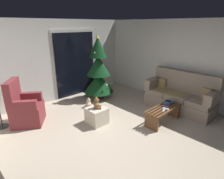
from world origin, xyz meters
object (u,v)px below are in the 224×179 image
(remote_graphite, at_px, (164,106))
(christmas_tree, at_px, (98,71))
(remote_white, at_px, (166,109))
(cell_phone, at_px, (168,101))
(teddy_bear_chestnut, at_px, (97,104))
(teddy_bear_cream_by_tree, at_px, (88,103))
(couch, at_px, (180,96))
(book_stack, at_px, (168,103))
(remote_silver, at_px, (164,110))
(armchair, at_px, (25,108))
(ottoman, at_px, (97,116))
(coffee_table, at_px, (163,113))

(remote_graphite, xyz_separation_m, christmas_tree, (-0.15, 2.36, 0.50))
(christmas_tree, bearing_deg, remote_white, -88.86)
(cell_phone, xyz_separation_m, teddy_bear_chestnut, (-1.54, 1.04, 0.06))
(remote_white, distance_m, teddy_bear_cream_by_tree, 2.25)
(couch, xyz_separation_m, book_stack, (-0.75, -0.05, 0.03))
(remote_silver, xyz_separation_m, book_stack, (0.46, 0.14, 0.02))
(armchair, height_order, ottoman, armchair)
(remote_graphite, height_order, book_stack, book_stack)
(cell_phone, height_order, teddy_bear_chestnut, teddy_bear_chestnut)
(cell_phone, xyz_separation_m, ottoman, (-1.55, 1.04, -0.26))
(remote_graphite, distance_m, remote_silver, 0.25)
(couch, xyz_separation_m, remote_white, (-1.08, -0.18, 0.01))
(couch, height_order, christmas_tree, christmas_tree)
(ottoman, bearing_deg, remote_white, -44.71)
(armchair, bearing_deg, teddy_bear_cream_by_tree, -10.34)
(coffee_table, bearing_deg, ottoman, 138.16)
(remote_silver, relative_size, cell_phone, 1.08)
(armchair, xyz_separation_m, teddy_bear_chestnut, (1.26, -1.23, 0.13))
(coffee_table, height_order, book_stack, book_stack)
(remote_silver, bearing_deg, armchair, 27.55)
(remote_graphite, relative_size, teddy_bear_cream_by_tree, 0.55)
(ottoman, height_order, teddy_bear_cream_by_tree, ottoman)
(teddy_bear_chestnut, distance_m, teddy_bear_cream_by_tree, 1.09)
(coffee_table, bearing_deg, book_stack, 8.87)
(couch, height_order, coffee_table, couch)
(christmas_tree, bearing_deg, ottoman, -131.84)
(remote_silver, distance_m, book_stack, 0.48)
(remote_silver, relative_size, armchair, 0.14)
(ottoman, xyz_separation_m, teddy_bear_chestnut, (0.01, -0.01, 0.33))
(couch, height_order, teddy_bear_cream_by_tree, couch)
(teddy_bear_cream_by_tree, bearing_deg, couch, -46.08)
(couch, bearing_deg, remote_graphite, -175.47)
(teddy_bear_chestnut, bearing_deg, book_stack, -34.59)
(coffee_table, bearing_deg, christmas_tree, 92.13)
(remote_graphite, height_order, armchair, armchair)
(book_stack, bearing_deg, cell_phone, 35.69)
(book_stack, bearing_deg, remote_graphite, -173.55)
(remote_white, relative_size, armchair, 0.14)
(couch, xyz_separation_m, christmas_tree, (-1.13, 2.28, 0.51))
(couch, distance_m, book_stack, 0.75)
(remote_white, distance_m, cell_phone, 0.39)
(remote_silver, height_order, book_stack, book_stack)
(coffee_table, bearing_deg, teddy_bear_cream_by_tree, 111.74)
(couch, relative_size, teddy_bear_chestnut, 6.81)
(ottoman, distance_m, teddy_bear_chestnut, 0.33)
(coffee_table, distance_m, ottoman, 1.66)
(couch, distance_m, remote_white, 1.10)
(teddy_bear_chestnut, bearing_deg, armchair, 135.78)
(coffee_table, relative_size, remote_white, 7.05)
(book_stack, xyz_separation_m, cell_phone, (0.02, 0.02, 0.04))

